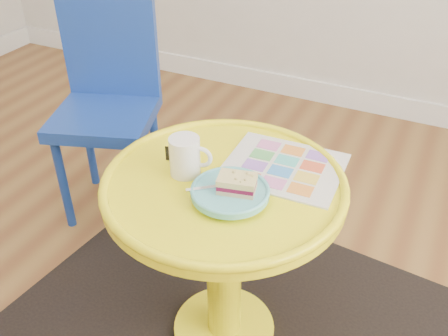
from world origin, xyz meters
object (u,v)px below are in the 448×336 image
at_px(chair, 108,97).
at_px(mug, 186,155).
at_px(side_table, 224,231).
at_px(newspaper, 284,167).
at_px(plate, 230,192).

relative_size(chair, mug, 7.31).
bearing_deg(side_table, mug, -174.69).
height_order(side_table, newspaper, newspaper).
bearing_deg(mug, newspaper, 21.63).
distance_m(side_table, newspaper, 0.23).
relative_size(newspaper, plate, 1.59).
relative_size(mug, plate, 0.60).
distance_m(side_table, plate, 0.19).
distance_m(newspaper, mug, 0.26).
xyz_separation_m(side_table, mug, (-0.10, -0.01, 0.22)).
xyz_separation_m(side_table, chair, (-0.70, 0.44, 0.05)).
bearing_deg(plate, chair, 146.38).
bearing_deg(chair, newspaper, -40.37).
height_order(newspaper, mug, mug).
relative_size(side_table, newspaper, 2.06).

